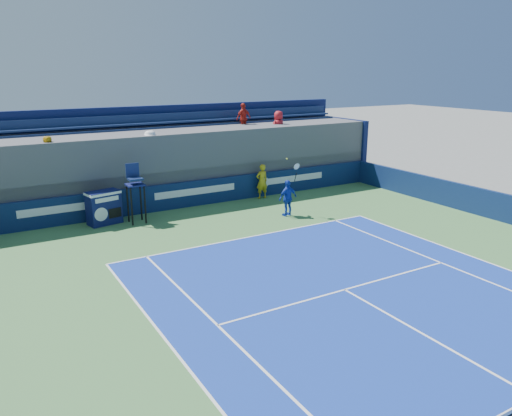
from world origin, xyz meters
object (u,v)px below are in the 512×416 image
tennis_player (288,198)px  umpire_chair (135,187)px  match_clock (104,207)px  ball_person (262,181)px

tennis_player → umpire_chair: bearing=158.3°
tennis_player → match_clock: bearing=158.3°
ball_person → tennis_player: (-0.60, -3.17, -0.05)m
ball_person → umpire_chair: 6.64m
match_clock → tennis_player: tennis_player is taller
ball_person → match_clock: ball_person is taller
umpire_chair → tennis_player: bearing=-21.7°
match_clock → umpire_chair: (1.21, -0.47, 0.79)m
match_clock → umpire_chair: bearing=-21.4°
umpire_chair → match_clock: bearing=158.6°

